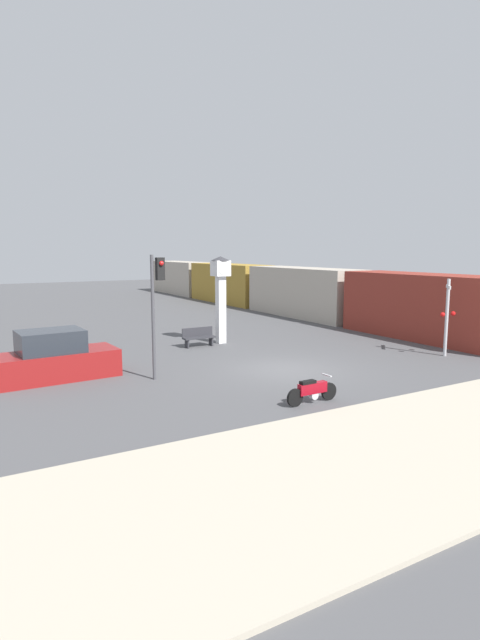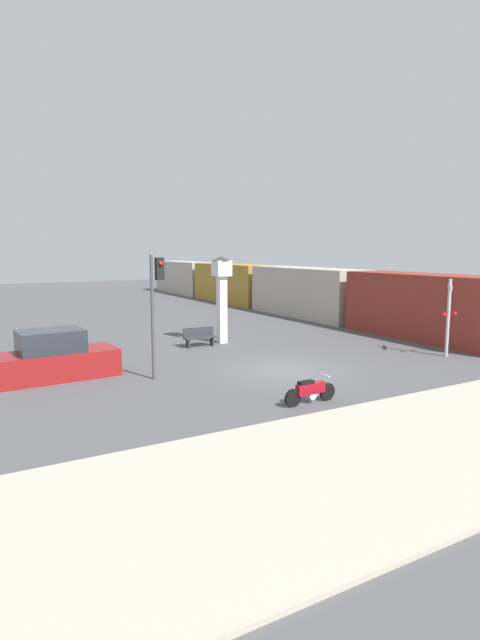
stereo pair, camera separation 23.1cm
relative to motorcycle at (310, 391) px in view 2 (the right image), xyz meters
name	(u,v)px [view 2 (the right image)]	position (x,y,z in m)	size (l,w,h in m)	color
ground_plane	(285,370)	(1.80, 3.95, -0.40)	(120.00, 120.00, 0.00)	#4C4C4F
sidewalk_strip	(464,433)	(1.80, -4.00, -0.35)	(36.00, 6.00, 0.10)	#B2A893
motorcycle	(310,391)	(0.00, 0.00, 0.00)	(1.87, 0.40, 0.82)	black
clock_tower	(222,286)	(2.26, 10.21, 2.46)	(0.92, 0.92, 4.33)	white
freight_train	(265,287)	(12.16, 21.83, 1.30)	(2.80, 42.66, 3.40)	maroon
traffic_light	(156,295)	(-3.01, 5.10, 2.67)	(0.50, 0.35, 4.47)	#47474C
railroad_crossing_signal	(449,314)	(9.37, 2.51, 1.47)	(0.90, 0.82, 3.40)	#B7B7BC
bench	(200,336)	(0.87, 9.91, 0.09)	(1.60, 0.44, 0.92)	#2D2D33
parked_car	(56,358)	(-6.21, 6.96, 0.35)	(4.31, 2.07, 1.80)	maroon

